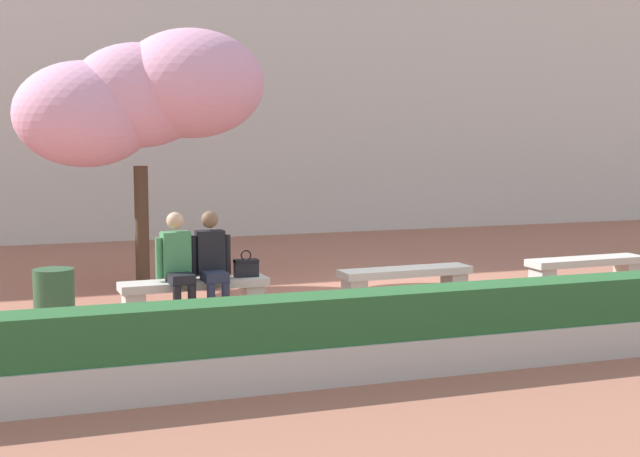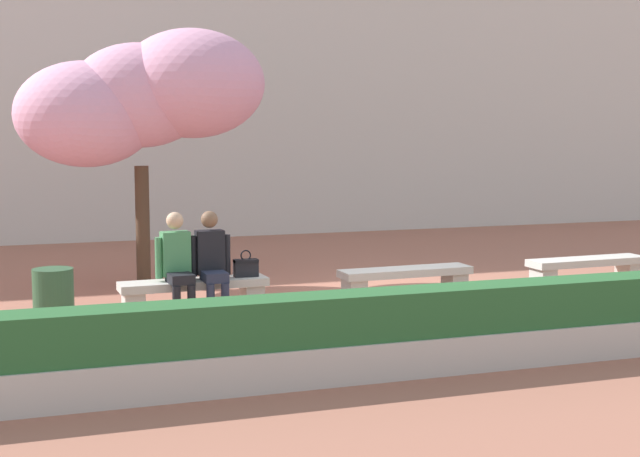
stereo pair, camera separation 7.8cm
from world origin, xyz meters
TOP-DOWN VIEW (x-y plane):
  - ground_plane at (0.00, 0.00)m, footprint 100.00×100.00m
  - building_facade at (0.00, 9.67)m, footprint 28.00×4.00m
  - stone_bench_west_end at (-2.84, 0.00)m, footprint 1.83×0.48m
  - stone_bench_near_west at (0.00, 0.00)m, footprint 1.83×0.48m
  - stone_bench_center at (2.84, 0.00)m, footprint 1.83×0.48m
  - person_seated_left at (-3.05, -0.05)m, footprint 0.51×0.70m
  - person_seated_right at (-2.63, -0.05)m, footprint 0.51×0.69m
  - handbag at (-2.18, 0.02)m, footprint 0.30×0.15m
  - cherry_tree_main at (-3.10, 2.29)m, footprint 3.54×2.29m
  - planter_hedge_foreground at (0.00, -3.18)m, footprint 12.49×0.50m
  - trash_bin at (-4.52, -0.69)m, footprint 0.44×0.44m

SIDE VIEW (x-z plane):
  - ground_plane at x=0.00m, z-range 0.00..0.00m
  - stone_bench_west_end at x=-2.84m, z-range 0.08..0.53m
  - stone_bench_near_west at x=0.00m, z-range 0.08..0.53m
  - stone_bench_center at x=2.84m, z-range 0.08..0.53m
  - planter_hedge_foreground at x=0.00m, z-range -0.01..0.79m
  - trash_bin at x=-4.52m, z-range 0.00..0.78m
  - handbag at x=-2.18m, z-range 0.41..0.75m
  - person_seated_left at x=-3.05m, z-range 0.05..1.34m
  - person_seated_right at x=-2.63m, z-range 0.05..1.34m
  - cherry_tree_main at x=-3.10m, z-range 0.88..4.60m
  - building_facade at x=0.00m, z-range 0.00..7.92m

